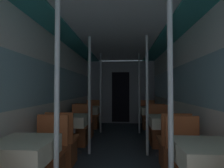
{
  "coord_description": "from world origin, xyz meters",
  "views": [
    {
      "loc": [
        0.11,
        -0.94,
        1.24
      ],
      "look_at": [
        -0.1,
        2.19,
        1.33
      ],
      "focal_mm": 28.0,
      "sensor_mm": 36.0,
      "label": 1
    }
  ],
  "objects_px": {
    "chair_left_far_2": "(92,119)",
    "chair_right_far_2": "(149,120)",
    "dining_table_left_1": "(72,122)",
    "chair_right_far_1": "(159,133)",
    "chair_left_far_1": "(79,132)",
    "support_pole_right_1": "(147,95)",
    "support_pole_right_2": "(139,93)",
    "dining_table_left_0": "(24,154)",
    "dining_table_right_1": "(165,123)",
    "chair_left_near_2": "(85,126)",
    "dining_table_right_0": "(207,159)",
    "support_pole_left_1": "(89,95)",
    "chair_right_near_2": "(155,127)",
    "support_pole_right_0": "(170,100)",
    "chair_left_far_0": "(47,163)",
    "chair_right_far_0": "(187,168)",
    "dining_table_right_2": "(151,112)",
    "dining_table_left_2": "(89,111)",
    "chair_left_near_1": "(63,148)",
    "chair_right_near_1": "(173,150)",
    "support_pole_left_0": "(57,100)",
    "support_pole_left_2": "(101,93)"
  },
  "relations": [
    {
      "from": "support_pole_left_0",
      "to": "support_pole_left_2",
      "type": "height_order",
      "value": "same"
    },
    {
      "from": "support_pole_left_1",
      "to": "chair_right_near_2",
      "type": "height_order",
      "value": "support_pole_left_1"
    },
    {
      "from": "dining_table_left_0",
      "to": "chair_right_far_1",
      "type": "height_order",
      "value": "chair_right_far_1"
    },
    {
      "from": "dining_table_left_1",
      "to": "chair_right_near_1",
      "type": "xyz_separation_m",
      "value": [
        1.77,
        -0.53,
        -0.32
      ]
    },
    {
      "from": "dining_table_left_0",
      "to": "chair_left_far_2",
      "type": "distance_m",
      "value": 3.85
    },
    {
      "from": "chair_left_near_1",
      "to": "chair_right_near_1",
      "type": "relative_size",
      "value": 1.0
    },
    {
      "from": "chair_left_far_2",
      "to": "dining_table_right_1",
      "type": "distance_m",
      "value": 2.83
    },
    {
      "from": "support_pole_right_1",
      "to": "support_pole_right_2",
      "type": "xyz_separation_m",
      "value": [
        0.0,
        1.65,
        0.0
      ]
    },
    {
      "from": "dining_table_left_1",
      "to": "support_pole_right_1",
      "type": "xyz_separation_m",
      "value": [
        1.44,
        -0.0,
        0.54
      ]
    },
    {
      "from": "support_pole_left_2",
      "to": "dining_table_left_1",
      "type": "bearing_deg",
      "value": -101.36
    },
    {
      "from": "dining_table_left_1",
      "to": "dining_table_right_1",
      "type": "distance_m",
      "value": 1.77
    },
    {
      "from": "dining_table_left_1",
      "to": "support_pole_right_0",
      "type": "distance_m",
      "value": 2.26
    },
    {
      "from": "support_pole_left_1",
      "to": "chair_right_far_1",
      "type": "height_order",
      "value": "support_pole_left_1"
    },
    {
      "from": "dining_table_left_1",
      "to": "chair_right_far_1",
      "type": "xyz_separation_m",
      "value": [
        1.77,
        0.53,
        -0.32
      ]
    },
    {
      "from": "dining_table_left_2",
      "to": "chair_left_far_2",
      "type": "relative_size",
      "value": 0.83
    },
    {
      "from": "support_pole_left_1",
      "to": "dining_table_right_2",
      "type": "bearing_deg",
      "value": 48.97
    },
    {
      "from": "chair_left_far_0",
      "to": "support_pole_left_1",
      "type": "height_order",
      "value": "support_pole_left_1"
    },
    {
      "from": "chair_left_near_1",
      "to": "chair_left_far_1",
      "type": "xyz_separation_m",
      "value": [
        0.0,
        1.05,
        0.0
      ]
    },
    {
      "from": "dining_table_left_0",
      "to": "dining_table_right_2",
      "type": "relative_size",
      "value": 1.0
    },
    {
      "from": "chair_right_far_2",
      "to": "dining_table_left_0",
      "type": "bearing_deg",
      "value": 65.21
    },
    {
      "from": "chair_left_far_1",
      "to": "support_pole_right_1",
      "type": "relative_size",
      "value": 0.39
    },
    {
      "from": "support_pole_left_2",
      "to": "chair_right_near_2",
      "type": "distance_m",
      "value": 1.75
    },
    {
      "from": "chair_left_far_1",
      "to": "chair_right_far_1",
      "type": "xyz_separation_m",
      "value": [
        1.77,
        0.0,
        0.0
      ]
    },
    {
      "from": "dining_table_left_2",
      "to": "support_pole_left_0",
      "type": "bearing_deg",
      "value": -84.26
    },
    {
      "from": "dining_table_right_2",
      "to": "support_pole_left_1",
      "type": "bearing_deg",
      "value": -131.03
    },
    {
      "from": "dining_table_right_0",
      "to": "dining_table_right_1",
      "type": "xyz_separation_m",
      "value": [
        0.0,
        1.65,
        0.0
      ]
    },
    {
      "from": "support_pole_left_2",
      "to": "chair_right_far_0",
      "type": "xyz_separation_m",
      "value": [
        1.44,
        -2.78,
        -0.85
      ]
    },
    {
      "from": "support_pole_left_0",
      "to": "chair_left_far_1",
      "type": "distance_m",
      "value": 2.36
    },
    {
      "from": "chair_left_far_0",
      "to": "dining_table_right_0",
      "type": "bearing_deg",
      "value": 163.43
    },
    {
      "from": "chair_left_far_1",
      "to": "support_pole_left_2",
      "type": "bearing_deg",
      "value": -106.43
    },
    {
      "from": "dining_table_left_2",
      "to": "chair_right_near_1",
      "type": "height_order",
      "value": "chair_right_near_1"
    },
    {
      "from": "support_pole_right_1",
      "to": "support_pole_right_2",
      "type": "bearing_deg",
      "value": 90.0
    },
    {
      "from": "chair_right_far_2",
      "to": "support_pole_right_0",
      "type": "bearing_deg",
      "value": 85.05
    },
    {
      "from": "chair_right_far_0",
      "to": "dining_table_right_2",
      "type": "xyz_separation_m",
      "value": [
        -0.0,
        2.78,
        0.32
      ]
    },
    {
      "from": "dining_table_left_0",
      "to": "support_pole_left_2",
      "type": "height_order",
      "value": "support_pole_left_2"
    },
    {
      "from": "chair_left_far_0",
      "to": "dining_table_left_1",
      "type": "bearing_deg",
      "value": -90.0
    },
    {
      "from": "dining_table_right_0",
      "to": "support_pole_right_2",
      "type": "relative_size",
      "value": 0.32
    },
    {
      "from": "chair_left_far_2",
      "to": "chair_right_far_2",
      "type": "relative_size",
      "value": 1.0
    },
    {
      "from": "dining_table_left_2",
      "to": "chair_left_far_2",
      "type": "distance_m",
      "value": 0.61
    },
    {
      "from": "support_pole_left_1",
      "to": "chair_right_far_1",
      "type": "xyz_separation_m",
      "value": [
        1.44,
        0.53,
        -0.85
      ]
    },
    {
      "from": "support_pole_left_0",
      "to": "dining_table_right_1",
      "type": "bearing_deg",
      "value": 48.97
    },
    {
      "from": "support_pole_right_0",
      "to": "support_pole_right_1",
      "type": "bearing_deg",
      "value": 90.0
    },
    {
      "from": "chair_left_near_2",
      "to": "chair_left_far_1",
      "type": "bearing_deg",
      "value": -90.0
    },
    {
      "from": "dining_table_right_1",
      "to": "support_pole_right_2",
      "type": "distance_m",
      "value": 1.77
    },
    {
      "from": "chair_left_far_1",
      "to": "dining_table_left_2",
      "type": "relative_size",
      "value": 1.2
    },
    {
      "from": "chair_left_far_1",
      "to": "chair_right_near_1",
      "type": "bearing_deg",
      "value": 149.24
    },
    {
      "from": "support_pole_left_2",
      "to": "chair_right_far_1",
      "type": "relative_size",
      "value": 2.57
    },
    {
      "from": "chair_left_near_2",
      "to": "dining_table_right_0",
      "type": "bearing_deg",
      "value": -57.5
    },
    {
      "from": "support_pole_right_0",
      "to": "dining_table_right_1",
      "type": "xyz_separation_m",
      "value": [
        0.33,
        1.65,
        -0.54
      ]
    },
    {
      "from": "chair_right_near_2",
      "to": "chair_right_far_2",
      "type": "xyz_separation_m",
      "value": [
        0.0,
        1.05,
        0.0
      ]
    }
  ]
}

